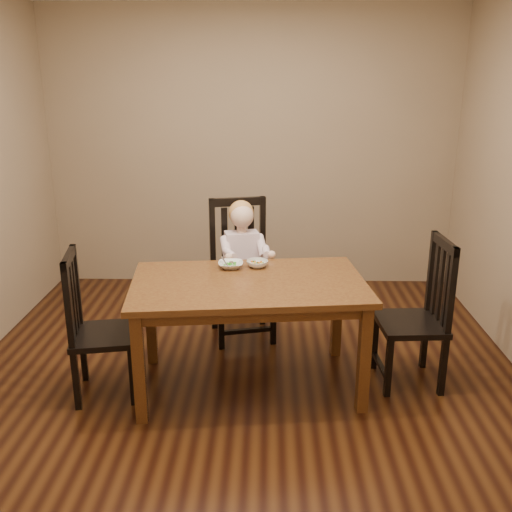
{
  "coord_description": "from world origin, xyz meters",
  "views": [
    {
      "loc": [
        0.17,
        -3.63,
        2.06
      ],
      "look_at": [
        0.08,
        0.25,
        0.82
      ],
      "focal_mm": 40.0,
      "sensor_mm": 36.0,
      "label": 1
    }
  ],
  "objects_px": {
    "chair_right": "(418,316)",
    "toddler": "(242,256)",
    "bowl_peas": "(231,265)",
    "bowl_veg": "(257,264)",
    "chair_left": "(96,328)",
    "chair_child": "(241,272)",
    "dining_table": "(249,294)"
  },
  "relations": [
    {
      "from": "chair_right",
      "to": "toddler",
      "type": "xyz_separation_m",
      "value": [
        -1.23,
        0.7,
        0.19
      ]
    },
    {
      "from": "bowl_peas",
      "to": "bowl_veg",
      "type": "bearing_deg",
      "value": 7.19
    },
    {
      "from": "chair_left",
      "to": "toddler",
      "type": "xyz_separation_m",
      "value": [
        0.92,
        0.91,
        0.21
      ]
    },
    {
      "from": "chair_left",
      "to": "bowl_peas",
      "type": "xyz_separation_m",
      "value": [
        0.86,
        0.39,
        0.31
      ]
    },
    {
      "from": "chair_child",
      "to": "toddler",
      "type": "bearing_deg",
      "value": 90.0
    },
    {
      "from": "dining_table",
      "to": "toddler",
      "type": "xyz_separation_m",
      "value": [
        -0.08,
        0.78,
        0.01
      ]
    },
    {
      "from": "toddler",
      "to": "chair_left",
      "type": "bearing_deg",
      "value": 31.27
    },
    {
      "from": "toddler",
      "to": "bowl_peas",
      "type": "distance_m",
      "value": 0.52
    },
    {
      "from": "chair_child",
      "to": "chair_left",
      "type": "height_order",
      "value": "chair_child"
    },
    {
      "from": "chair_child",
      "to": "toddler",
      "type": "relative_size",
      "value": 1.89
    },
    {
      "from": "toddler",
      "to": "chair_child",
      "type": "bearing_deg",
      "value": -90.0
    },
    {
      "from": "chair_left",
      "to": "chair_right",
      "type": "relative_size",
      "value": 0.96
    },
    {
      "from": "chair_left",
      "to": "toddler",
      "type": "distance_m",
      "value": 1.31
    },
    {
      "from": "chair_child",
      "to": "chair_left",
      "type": "relative_size",
      "value": 1.12
    },
    {
      "from": "chair_child",
      "to": "bowl_peas",
      "type": "distance_m",
      "value": 0.62
    },
    {
      "from": "chair_child",
      "to": "toddler",
      "type": "height_order",
      "value": "chair_child"
    },
    {
      "from": "toddler",
      "to": "bowl_veg",
      "type": "height_order",
      "value": "toddler"
    },
    {
      "from": "dining_table",
      "to": "chair_right",
      "type": "relative_size",
      "value": 1.56
    },
    {
      "from": "bowl_veg",
      "to": "bowl_peas",
      "type": "bearing_deg",
      "value": -172.81
    },
    {
      "from": "dining_table",
      "to": "toddler",
      "type": "bearing_deg",
      "value": 95.66
    },
    {
      "from": "bowl_veg",
      "to": "chair_child",
      "type": "bearing_deg",
      "value": 104.64
    },
    {
      "from": "dining_table",
      "to": "chair_left",
      "type": "distance_m",
      "value": 1.03
    },
    {
      "from": "chair_child",
      "to": "bowl_veg",
      "type": "relative_size",
      "value": 7.38
    },
    {
      "from": "chair_right",
      "to": "bowl_peas",
      "type": "distance_m",
      "value": 1.33
    },
    {
      "from": "bowl_peas",
      "to": "bowl_veg",
      "type": "xyz_separation_m",
      "value": [
        0.19,
        0.02,
        0.0
      ]
    },
    {
      "from": "toddler",
      "to": "bowl_peas",
      "type": "height_order",
      "value": "toddler"
    },
    {
      "from": "bowl_peas",
      "to": "chair_right",
      "type": "bearing_deg",
      "value": -8.37
    },
    {
      "from": "bowl_peas",
      "to": "chair_child",
      "type": "bearing_deg",
      "value": 85.52
    },
    {
      "from": "dining_table",
      "to": "chair_child",
      "type": "distance_m",
      "value": 0.85
    },
    {
      "from": "chair_right",
      "to": "toddler",
      "type": "distance_m",
      "value": 1.43
    },
    {
      "from": "dining_table",
      "to": "bowl_veg",
      "type": "relative_size",
      "value": 10.68
    },
    {
      "from": "dining_table",
      "to": "bowl_peas",
      "type": "distance_m",
      "value": 0.32
    }
  ]
}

